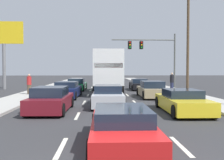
{
  "coord_description": "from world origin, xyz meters",
  "views": [
    {
      "loc": [
        -0.58,
        -5.54,
        2.19
      ],
      "look_at": [
        0.42,
        17.6,
        1.27
      ],
      "focal_mm": 41.34,
      "sensor_mm": 36.0,
      "label": 1
    }
  ],
  "objects_px": {
    "car_navy": "(67,90)",
    "car_black": "(139,85)",
    "box_truck": "(108,70)",
    "car_green": "(77,85)",
    "utility_pole_mid": "(188,41)",
    "pedestrian_mid_block": "(29,84)",
    "pedestrian_near_corner": "(172,82)",
    "car_silver": "(108,96)",
    "roadside_billboard": "(4,41)",
    "car_maroon": "(51,100)",
    "car_tan": "(152,90)",
    "car_yellow": "(182,102)",
    "car_red": "(122,127)",
    "traffic_signal_mast": "(149,49)"
  },
  "relations": [
    {
      "from": "car_navy",
      "to": "pedestrian_near_corner",
      "type": "bearing_deg",
      "value": 24.34
    },
    {
      "from": "car_navy",
      "to": "car_green",
      "type": "bearing_deg",
      "value": 89.79
    },
    {
      "from": "car_black",
      "to": "pedestrian_near_corner",
      "type": "xyz_separation_m",
      "value": [
        2.71,
        -3.4,
        0.48
      ]
    },
    {
      "from": "traffic_signal_mast",
      "to": "pedestrian_near_corner",
      "type": "height_order",
      "value": "traffic_signal_mast"
    },
    {
      "from": "car_tan",
      "to": "pedestrian_mid_block",
      "type": "relative_size",
      "value": 2.67
    },
    {
      "from": "traffic_signal_mast",
      "to": "roadside_billboard",
      "type": "xyz_separation_m",
      "value": [
        -16.68,
        -1.98,
        0.7
      ]
    },
    {
      "from": "car_silver",
      "to": "car_red",
      "type": "height_order",
      "value": "car_silver"
    },
    {
      "from": "box_truck",
      "to": "car_silver",
      "type": "relative_size",
      "value": 1.82
    },
    {
      "from": "car_tan",
      "to": "roadside_billboard",
      "type": "relative_size",
      "value": 0.6
    },
    {
      "from": "box_truck",
      "to": "car_green",
      "type": "bearing_deg",
      "value": 127.82
    },
    {
      "from": "car_green",
      "to": "car_maroon",
      "type": "bearing_deg",
      "value": -90.03
    },
    {
      "from": "car_navy",
      "to": "pedestrian_near_corner",
      "type": "height_order",
      "value": "pedestrian_near_corner"
    },
    {
      "from": "traffic_signal_mast",
      "to": "box_truck",
      "type": "bearing_deg",
      "value": -123.75
    },
    {
      "from": "car_navy",
      "to": "car_red",
      "type": "bearing_deg",
      "value": -75.95
    },
    {
      "from": "box_truck",
      "to": "pedestrian_mid_block",
      "type": "distance_m",
      "value": 7.03
    },
    {
      "from": "car_green",
      "to": "pedestrian_mid_block",
      "type": "bearing_deg",
      "value": -119.9
    },
    {
      "from": "car_navy",
      "to": "car_black",
      "type": "xyz_separation_m",
      "value": [
        6.79,
        7.7,
        -0.04
      ]
    },
    {
      "from": "car_green",
      "to": "car_navy",
      "type": "distance_m",
      "value": 7.58
    },
    {
      "from": "car_navy",
      "to": "box_truck",
      "type": "distance_m",
      "value": 4.97
    },
    {
      "from": "car_green",
      "to": "car_red",
      "type": "xyz_separation_m",
      "value": [
        3.21,
        -20.52,
        -0.04
      ]
    },
    {
      "from": "car_red",
      "to": "utility_pole_mid",
      "type": "height_order",
      "value": "utility_pole_mid"
    },
    {
      "from": "car_silver",
      "to": "car_yellow",
      "type": "xyz_separation_m",
      "value": [
        3.77,
        -2.49,
        -0.04
      ]
    },
    {
      "from": "car_yellow",
      "to": "roadside_billboard",
      "type": "height_order",
      "value": "roadside_billboard"
    },
    {
      "from": "pedestrian_near_corner",
      "to": "car_silver",
      "type": "bearing_deg",
      "value": -125.38
    },
    {
      "from": "car_maroon",
      "to": "car_red",
      "type": "distance_m",
      "value": 6.94
    },
    {
      "from": "utility_pole_mid",
      "to": "roadside_billboard",
      "type": "height_order",
      "value": "utility_pole_mid"
    },
    {
      "from": "car_green",
      "to": "traffic_signal_mast",
      "type": "distance_m",
      "value": 10.05
    },
    {
      "from": "utility_pole_mid",
      "to": "car_tan",
      "type": "bearing_deg",
      "value": -126.29
    },
    {
      "from": "car_green",
      "to": "box_truck",
      "type": "bearing_deg",
      "value": -52.18
    },
    {
      "from": "car_black",
      "to": "pedestrian_near_corner",
      "type": "distance_m",
      "value": 4.37
    },
    {
      "from": "utility_pole_mid",
      "to": "pedestrian_mid_block",
      "type": "bearing_deg",
      "value": -160.01
    },
    {
      "from": "car_tan",
      "to": "pedestrian_mid_block",
      "type": "xyz_separation_m",
      "value": [
        -10.07,
        1.68,
        0.39
      ]
    },
    {
      "from": "car_navy",
      "to": "pedestrian_mid_block",
      "type": "xyz_separation_m",
      "value": [
        -3.4,
        1.61,
        0.4
      ]
    },
    {
      "from": "car_yellow",
      "to": "utility_pole_mid",
      "type": "xyz_separation_m",
      "value": [
        5.2,
        14.49,
        4.79
      ]
    },
    {
      "from": "pedestrian_near_corner",
      "to": "car_red",
      "type": "bearing_deg",
      "value": -109.95
    },
    {
      "from": "car_green",
      "to": "car_black",
      "type": "relative_size",
      "value": 1.04
    },
    {
      "from": "car_navy",
      "to": "traffic_signal_mast",
      "type": "bearing_deg",
      "value": 52.65
    },
    {
      "from": "car_maroon",
      "to": "car_silver",
      "type": "distance_m",
      "value": 3.64
    },
    {
      "from": "car_red",
      "to": "roadside_billboard",
      "type": "relative_size",
      "value": 0.58
    },
    {
      "from": "car_black",
      "to": "car_navy",
      "type": "bearing_deg",
      "value": -131.4
    },
    {
      "from": "car_yellow",
      "to": "pedestrian_mid_block",
      "type": "xyz_separation_m",
      "value": [
        -10.22,
        8.89,
        0.44
      ]
    },
    {
      "from": "car_maroon",
      "to": "car_black",
      "type": "height_order",
      "value": "car_maroon"
    },
    {
      "from": "car_green",
      "to": "car_tan",
      "type": "bearing_deg",
      "value": -49.08
    },
    {
      "from": "car_navy",
      "to": "car_tan",
      "type": "bearing_deg",
      "value": -0.64
    },
    {
      "from": "car_maroon",
      "to": "roadside_billboard",
      "type": "relative_size",
      "value": 0.56
    },
    {
      "from": "car_maroon",
      "to": "car_silver",
      "type": "xyz_separation_m",
      "value": [
        3.03,
        2.01,
        -0.01
      ]
    },
    {
      "from": "car_maroon",
      "to": "car_yellow",
      "type": "distance_m",
      "value": 6.82
    },
    {
      "from": "car_green",
      "to": "car_yellow",
      "type": "relative_size",
      "value": 1.01
    },
    {
      "from": "car_red",
      "to": "traffic_signal_mast",
      "type": "bearing_deg",
      "value": 77.73
    },
    {
      "from": "car_silver",
      "to": "roadside_billboard",
      "type": "relative_size",
      "value": 0.61
    }
  ]
}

